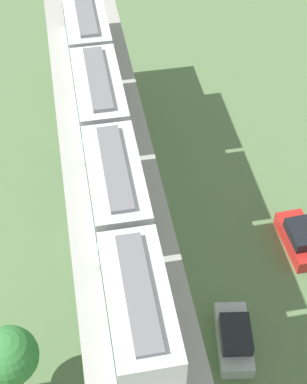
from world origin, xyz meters
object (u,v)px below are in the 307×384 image
(train, at_px, (107,142))
(parked_car_silver, at_px, (234,338))
(parked_car_red, at_px, (300,238))
(tree_near_viaduct, at_px, (9,356))

(train, height_order, parked_car_silver, train)
(parked_car_silver, bearing_deg, parked_car_red, -126.35)
(tree_near_viaduct, bearing_deg, train, -125.33)
(parked_car_red, height_order, tree_near_viaduct, tree_near_viaduct)
(parked_car_silver, relative_size, parked_car_red, 1.04)
(train, relative_size, tree_near_viaduct, 5.06)
(train, distance_m, parked_car_silver, 12.90)
(parked_car_red, relative_size, tree_near_viaduct, 0.79)
(parked_car_silver, height_order, tree_near_viaduct, tree_near_viaduct)
(tree_near_viaduct, bearing_deg, parked_car_silver, -177.29)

